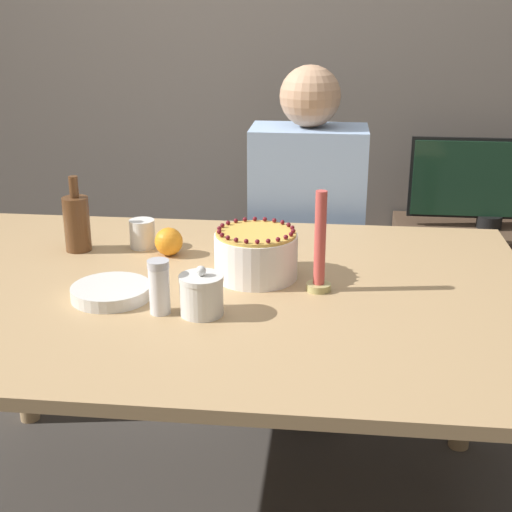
{
  "coord_description": "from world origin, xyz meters",
  "views": [
    {
      "loc": [
        0.31,
        -1.66,
        1.47
      ],
      "look_at": [
        0.11,
        0.08,
        0.83
      ],
      "focal_mm": 50.0,
      "sensor_mm": 36.0,
      "label": 1
    }
  ],
  "objects_px": {
    "sugar_shaker": "(159,287)",
    "candle": "(320,251)",
    "person_man_blue_shirt": "(306,265)",
    "tv_monitor": "(494,181)",
    "bottle": "(77,222)",
    "cake": "(256,255)",
    "sugar_bowl": "(202,295)"
  },
  "relations": [
    {
      "from": "cake",
      "to": "sugar_shaker",
      "type": "bearing_deg",
      "value": -128.09
    },
    {
      "from": "person_man_blue_shirt",
      "to": "sugar_shaker",
      "type": "bearing_deg",
      "value": 72.14
    },
    {
      "from": "sugar_shaker",
      "to": "bottle",
      "type": "relative_size",
      "value": 0.59
    },
    {
      "from": "cake",
      "to": "tv_monitor",
      "type": "xyz_separation_m",
      "value": [
        0.82,
        1.08,
        -0.05
      ]
    },
    {
      "from": "candle",
      "to": "tv_monitor",
      "type": "xyz_separation_m",
      "value": [
        0.65,
        1.15,
        -0.09
      ]
    },
    {
      "from": "bottle",
      "to": "candle",
      "type": "bearing_deg",
      "value": -17.98
    },
    {
      "from": "sugar_shaker",
      "to": "sugar_bowl",
      "type": "bearing_deg",
      "value": 1.98
    },
    {
      "from": "bottle",
      "to": "tv_monitor",
      "type": "distance_m",
      "value": 1.64
    },
    {
      "from": "person_man_blue_shirt",
      "to": "bottle",
      "type": "bearing_deg",
      "value": 39.78
    },
    {
      "from": "cake",
      "to": "bottle",
      "type": "height_order",
      "value": "bottle"
    },
    {
      "from": "candle",
      "to": "bottle",
      "type": "xyz_separation_m",
      "value": [
        -0.71,
        0.23,
        -0.02
      ]
    },
    {
      "from": "cake",
      "to": "candle",
      "type": "distance_m",
      "value": 0.19
    },
    {
      "from": "candle",
      "to": "person_man_blue_shirt",
      "type": "height_order",
      "value": "person_man_blue_shirt"
    },
    {
      "from": "sugar_bowl",
      "to": "tv_monitor",
      "type": "relative_size",
      "value": 0.18
    },
    {
      "from": "cake",
      "to": "tv_monitor",
      "type": "distance_m",
      "value": 1.35
    },
    {
      "from": "sugar_bowl",
      "to": "person_man_blue_shirt",
      "type": "bearing_deg",
      "value": 77.65
    },
    {
      "from": "bottle",
      "to": "sugar_bowl",
      "type": "bearing_deg",
      "value": -42.6
    },
    {
      "from": "candle",
      "to": "tv_monitor",
      "type": "relative_size",
      "value": 0.39
    },
    {
      "from": "sugar_shaker",
      "to": "candle",
      "type": "height_order",
      "value": "candle"
    },
    {
      "from": "candle",
      "to": "person_man_blue_shirt",
      "type": "distance_m",
      "value": 0.83
    },
    {
      "from": "cake",
      "to": "bottle",
      "type": "relative_size",
      "value": 0.99
    },
    {
      "from": "sugar_shaker",
      "to": "candle",
      "type": "relative_size",
      "value": 0.51
    },
    {
      "from": "sugar_shaker",
      "to": "bottle",
      "type": "height_order",
      "value": "bottle"
    },
    {
      "from": "sugar_shaker",
      "to": "cake",
      "type": "bearing_deg",
      "value": 51.91
    },
    {
      "from": "sugar_bowl",
      "to": "person_man_blue_shirt",
      "type": "xyz_separation_m",
      "value": [
        0.21,
        0.94,
        -0.27
      ]
    },
    {
      "from": "person_man_blue_shirt",
      "to": "tv_monitor",
      "type": "relative_size",
      "value": 1.93
    },
    {
      "from": "tv_monitor",
      "to": "bottle",
      "type": "bearing_deg",
      "value": -145.91
    },
    {
      "from": "sugar_shaker",
      "to": "candle",
      "type": "bearing_deg",
      "value": 26.07
    },
    {
      "from": "sugar_shaker",
      "to": "tv_monitor",
      "type": "bearing_deg",
      "value": 52.49
    },
    {
      "from": "cake",
      "to": "person_man_blue_shirt",
      "type": "distance_m",
      "value": 0.76
    },
    {
      "from": "sugar_bowl",
      "to": "candle",
      "type": "distance_m",
      "value": 0.32
    },
    {
      "from": "cake",
      "to": "sugar_bowl",
      "type": "relative_size",
      "value": 1.82
    }
  ]
}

